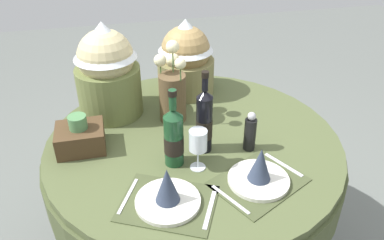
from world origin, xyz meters
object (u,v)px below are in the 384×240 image
Objects in this scene: flower_vase at (172,91)px; woven_basket_side_left at (80,137)px; dining_table at (194,162)px; gift_tub_back_left at (107,67)px; wine_glass_left at (198,141)px; place_setting_right at (259,173)px; wine_bottle_left at (174,137)px; wine_bottle_centre at (204,121)px; gift_tub_back_centre at (186,55)px; pepper_mill at (250,133)px; place_setting_left at (168,194)px.

woven_basket_side_left is at bearing -160.85° from flower_vase.
gift_tub_back_left is at bearing 136.82° from dining_table.
wine_glass_left is at bearing -98.53° from dining_table.
flower_vase reaches higher than place_setting_right.
wine_bottle_left reaches higher than place_setting_right.
flower_vase is at bearing 94.02° from wine_glass_left.
gift_tub_back_centre reaches higher than wine_bottle_centre.
wine_bottle_centre is at bearing 120.76° from place_setting_right.
wine_bottle_left is 1.86× the size of pepper_mill.
flower_vase is (-0.24, 0.54, 0.11)m from place_setting_right.
wine_bottle_centre is at bearing -13.94° from woven_basket_side_left.
dining_table is 3.21× the size of place_setting_right.
wine_bottle_centre is (0.08, -0.28, -0.01)m from flower_vase.
place_setting_left is 0.25m from wine_bottle_left.
place_setting_left is at bearing -116.08° from dining_table.
wine_bottle_centre reaches higher than dining_table.
wine_bottle_left is (-0.30, 0.19, 0.08)m from place_setting_right.
woven_basket_side_left is at bearing -143.03° from gift_tub_back_centre.
place_setting_right is at bearing -82.05° from gift_tub_back_centre.
place_setting_right is 0.90× the size of gift_tub_back_left.
wine_bottle_left reaches higher than woven_basket_side_left.
wine_bottle_left is 0.92× the size of wine_bottle_centre.
wine_bottle_left is 0.43m from woven_basket_side_left.
place_setting_left is (-0.19, -0.38, 0.18)m from dining_table.
place_setting_right is (0.18, -0.34, 0.18)m from dining_table.
flower_vase is at bearing 130.91° from pepper_mill.
flower_vase is at bearing 113.77° from place_setting_right.
wine_glass_left reaches higher than place_setting_right.
place_setting_left is at bearing -147.90° from pepper_mill.
flower_vase is 0.35m from wine_bottle_left.
flower_vase reaches higher than woven_basket_side_left.
gift_tub_back_left is 0.37m from woven_basket_side_left.
wine_bottle_left is 0.54m from gift_tub_back_left.
place_setting_left is 2.32× the size of wine_glass_left.
wine_glass_left is 0.98× the size of pepper_mill.
gift_tub_back_centre is (0.10, 0.67, 0.08)m from wine_glass_left.
place_setting_right is at bearing -34.02° from wine_glass_left.
gift_tub_back_centre is (0.04, 0.55, 0.07)m from wine_bottle_centre.
place_setting_left is 0.48m from pepper_mill.
place_setting_right is at bearing -51.89° from gift_tub_back_left.
dining_table is 0.53m from woven_basket_side_left.
wine_bottle_centre is 0.55m from gift_tub_back_centre.
place_setting_right is at bearing -29.90° from woven_basket_side_left.
gift_tub_back_left reaches higher than woven_basket_side_left.
dining_table is 2.90× the size of gift_tub_back_left.
dining_table is at bearing 81.47° from wine_glass_left.
wine_glass_left reaches higher than woven_basket_side_left.
flower_vase is 0.47m from woven_basket_side_left.
wine_bottle_left is at bearing -99.82° from flower_vase.
wine_bottle_left is at bearing -128.27° from dining_table.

